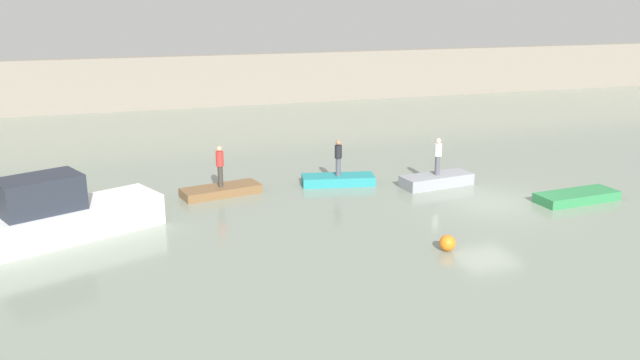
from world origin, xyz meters
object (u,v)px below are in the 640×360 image
object	(u,v)px
motorboat	(61,214)
person_white_shirt	(438,154)
rowboat_brown	(221,191)
rowboat_grey	(437,180)
rowboat_teal	(338,180)
rowboat_green	(577,197)
person_dark_shirt	(338,156)
mooring_buoy	(447,243)
person_red_shirt	(220,164)

from	to	relation	value
motorboat	person_white_shirt	xyz separation A→B (m)	(15.51, 1.89, 0.57)
rowboat_brown	person_white_shirt	size ratio (longest dim) A/B	2.01
motorboat	person_white_shirt	size ratio (longest dim) A/B	4.07
rowboat_grey	rowboat_teal	bearing A→B (deg)	151.84
motorboat	rowboat_green	xyz separation A→B (m)	(19.99, -1.87, -0.68)
person_dark_shirt	mooring_buoy	bearing A→B (deg)	-84.04
motorboat	person_dark_shirt	distance (m)	11.92
person_white_shirt	rowboat_green	bearing A→B (deg)	-40.00
person_red_shirt	mooring_buoy	size ratio (longest dim) A/B	3.22
rowboat_brown	person_white_shirt	bearing A→B (deg)	-21.34
rowboat_grey	person_white_shirt	world-z (taller)	person_white_shirt
rowboat_teal	rowboat_green	xyz separation A→B (m)	(8.59, -5.31, -0.01)
rowboat_green	person_white_shirt	size ratio (longest dim) A/B	2.15
rowboat_grey	person_dark_shirt	distance (m)	4.51
rowboat_teal	mooring_buoy	distance (m)	8.62
person_dark_shirt	mooring_buoy	distance (m)	8.68
person_dark_shirt	person_red_shirt	size ratio (longest dim) A/B	0.92
motorboat	person_white_shirt	bearing A→B (deg)	6.96
rowboat_grey	mooring_buoy	bearing A→B (deg)	-122.08
motorboat	person_red_shirt	distance (m)	7.06
rowboat_grey	rowboat_green	xyz separation A→B (m)	(4.48, -3.76, -0.06)
person_white_shirt	person_red_shirt	world-z (taller)	person_white_shirt
person_white_shirt	person_red_shirt	bearing A→B (deg)	170.55
person_red_shirt	motorboat	bearing A→B (deg)	-150.64
person_red_shirt	person_dark_shirt	bearing A→B (deg)	-0.14
rowboat_grey	rowboat_green	bearing A→B (deg)	-47.52
rowboat_brown	person_dark_shirt	distance (m)	5.39
rowboat_brown	person_dark_shirt	xyz separation A→B (m)	(5.27, -0.01, 1.13)
rowboat_green	person_white_shirt	bearing A→B (deg)	135.24
mooring_buoy	person_white_shirt	bearing A→B (deg)	65.44
rowboat_grey	person_red_shirt	world-z (taller)	person_red_shirt
mooring_buoy	rowboat_brown	bearing A→B (deg)	125.68
motorboat	mooring_buoy	world-z (taller)	motorboat
rowboat_brown	mooring_buoy	distance (m)	10.57
rowboat_brown	mooring_buoy	world-z (taller)	mooring_buoy
motorboat	person_dark_shirt	xyz separation A→B (m)	(11.41, 3.44, 0.45)
rowboat_brown	person_white_shirt	distance (m)	9.59
person_dark_shirt	rowboat_teal	bearing A→B (deg)	180.00
person_red_shirt	rowboat_brown	bearing A→B (deg)	-90.00
rowboat_grey	person_white_shirt	distance (m)	1.18
motorboat	rowboat_brown	world-z (taller)	motorboat
person_white_shirt	person_dark_shirt	size ratio (longest dim) A/B	1.02
rowboat_brown	person_red_shirt	xyz separation A→B (m)	(0.00, 0.00, 1.16)
rowboat_grey	mooring_buoy	size ratio (longest dim) A/B	5.96
motorboat	rowboat_brown	size ratio (longest dim) A/B	2.02
person_red_shirt	rowboat_teal	bearing A→B (deg)	-0.14
rowboat_brown	mooring_buoy	bearing A→B (deg)	-66.21
motorboat	rowboat_brown	distance (m)	7.07
person_white_shirt	person_dark_shirt	distance (m)	4.39
person_dark_shirt	rowboat_grey	bearing A→B (deg)	-20.64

